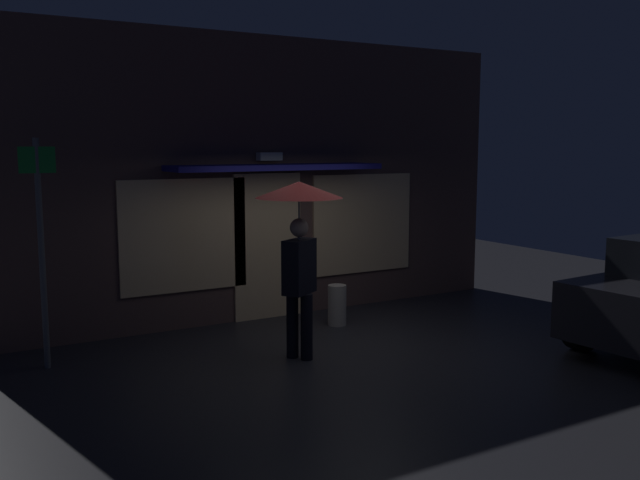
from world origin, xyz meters
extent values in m
plane|color=#26262B|center=(0.00, 0.00, 0.00)|extent=(18.00, 18.00, 0.00)
cube|color=brown|center=(0.00, 2.35, 2.11)|extent=(8.42, 0.30, 4.21)
cube|color=#F9D199|center=(0.00, 2.18, 1.10)|extent=(1.10, 0.04, 2.20)
cube|color=#F9D199|center=(-1.31, 2.18, 1.35)|extent=(1.86, 0.04, 1.60)
cube|color=#F9D199|center=(1.72, 2.18, 1.35)|extent=(1.86, 0.04, 1.60)
cube|color=white|center=(0.00, 2.10, 2.45)|extent=(0.36, 0.16, 0.12)
cube|color=navy|center=(0.00, 1.85, 2.30)|extent=(3.20, 0.70, 0.08)
cylinder|color=black|center=(-0.64, 0.21, 0.41)|extent=(0.15, 0.15, 0.82)
cylinder|color=black|center=(-0.53, 0.04, 0.41)|extent=(0.15, 0.15, 0.82)
cube|color=black|center=(-0.59, 0.13, 1.15)|extent=(0.52, 0.45, 0.66)
cube|color=silver|center=(-0.52, 0.24, 1.15)|extent=(0.13, 0.09, 0.53)
cube|color=#B28C19|center=(-0.52, 0.24, 1.13)|extent=(0.06, 0.05, 0.42)
sphere|color=tan|center=(-0.59, 0.13, 1.63)|extent=(0.23, 0.23, 0.23)
cylinder|color=slate|center=(-0.59, 0.13, 1.69)|extent=(0.02, 0.02, 1.00)
cone|color=#4C0C0C|center=(-0.59, 0.13, 2.09)|extent=(1.06, 1.06, 0.20)
cylinder|color=black|center=(2.73, -1.39, 0.32)|extent=(0.65, 0.27, 0.64)
cylinder|color=#595B60|center=(-3.34, 1.31, 1.35)|extent=(0.07, 0.07, 2.70)
cube|color=#198C33|center=(-3.34, 1.29, 2.45)|extent=(0.40, 0.02, 0.30)
cylinder|color=#B2A899|center=(0.67, 1.27, 0.30)|extent=(0.27, 0.27, 0.59)
camera|label=1|loc=(-4.62, -7.21, 2.62)|focal=39.28mm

